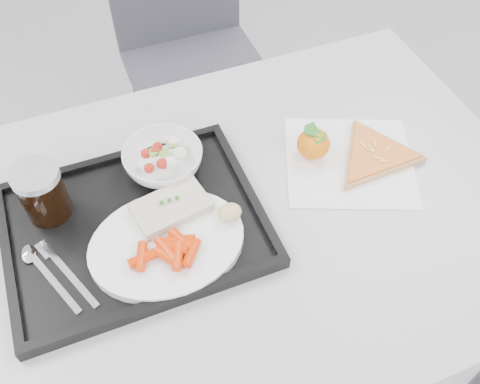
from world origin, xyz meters
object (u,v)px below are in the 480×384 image
Objects in this scene: tangerine at (313,144)px; pizza_slice at (375,155)px; dinner_plate at (167,243)px; table at (225,237)px; chair at (189,37)px; cola_glass at (42,192)px; salad_bowl at (163,160)px; tray at (135,227)px.

tangerine is 0.13m from pizza_slice.
tangerine is (0.33, 0.11, 0.01)m from dinner_plate.
table is 1.29× the size of chair.
cola_glass is at bearing 139.16° from dinner_plate.
cola_glass is (-0.49, -0.73, 0.28)m from chair.
salad_bowl reaches higher than dinner_plate.
dinner_plate reaches higher than pizza_slice.
table is 0.34m from pizza_slice.
chair is (0.19, 0.85, -0.15)m from table.
chair is 8.61× the size of cola_glass.
cola_glass reaches higher than table.
tangerine reaches higher than tray.
cola_glass is (-0.22, -0.02, 0.03)m from salad_bowl.
salad_bowl is at bearing 6.20° from cola_glass.
table is 2.67× the size of tray.
tangerine is at bearing 155.05° from pizza_slice.
salad_bowl is (0.09, 0.11, 0.03)m from tray.
cola_glass is at bearing 175.45° from tangerine.
chair reaches higher than tangerine.
table is 0.19m from salad_bowl.
chair reaches higher than dinner_plate.
cola_glass is at bearing 147.46° from tray.
dinner_plate is at bearing -109.43° from chair.
salad_bowl is 0.42m from pizza_slice.
cola_glass is (-0.18, 0.15, 0.05)m from dinner_plate.
dinner_plate is 3.28× the size of tangerine.
salad_bowl reaches higher than pizza_slice.
dinner_plate is 0.45m from pizza_slice.
salad_bowl is (0.05, 0.18, 0.01)m from dinner_plate.
dinner_plate is at bearing -105.03° from salad_bowl.
salad_bowl is at bearing 74.97° from dinner_plate.
table is at bearing 15.89° from dinner_plate.
pizza_slice is at bearing -80.62° from chair.
dinner_plate is 0.35m from tangerine.
chair reaches higher than cola_glass.
chair is 0.86m from pizza_slice.
dinner_plate is (-0.12, -0.03, 0.09)m from table.
tray is 1.67× the size of dinner_plate.
tangerine reaches higher than dinner_plate.
tray is 0.49m from pizza_slice.
tray is 0.17m from cola_glass.
tangerine reaches higher than table.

